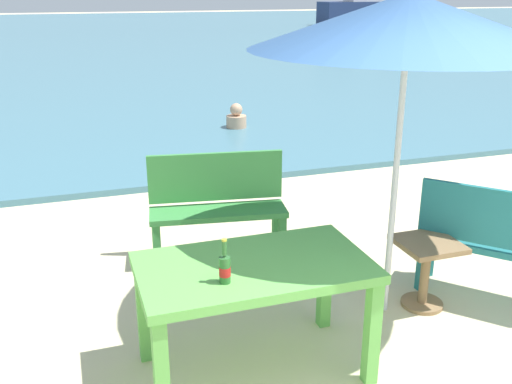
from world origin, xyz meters
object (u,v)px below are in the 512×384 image
bench_teal_center (501,239)px  boat_tanker (371,10)px  picnic_table_green (254,279)px  bench_green_left (217,200)px  swimmer_person (236,118)px  beer_bottle_amber (225,267)px  side_table_wood (426,264)px  patio_umbrella (409,21)px

bench_teal_center → boat_tanker: bearing=62.5°
picnic_table_green → bench_green_left: (0.22, 1.70, -0.11)m
picnic_table_green → swimmer_person: 6.50m
bench_teal_center → swimmer_person: bearing=92.6°
swimmer_person → bench_green_left: bearing=-108.6°
bench_teal_center → boat_tanker: size_ratio=0.17×
beer_bottle_amber → bench_teal_center: 2.31m
bench_green_left → swimmer_person: bench_green_left is taller
bench_teal_center → bench_green_left: bearing=140.6°
boat_tanker → bench_green_left: bearing=-121.3°
picnic_table_green → side_table_wood: 1.55m
swimmer_person → bench_teal_center: bearing=-87.4°
bench_teal_center → bench_green_left: 2.35m
patio_umbrella → bench_green_left: size_ratio=1.85×
bench_teal_center → bench_green_left: (-1.81, 1.49, 0.00)m
patio_umbrella → bench_teal_center: patio_umbrella is taller
side_table_wood → swimmer_person: size_ratio=1.32×
bench_green_left → bench_teal_center: bearing=-39.4°
patio_umbrella → boat_tanker: boat_tanker is taller
bench_green_left → boat_tanker: bearing=58.7°
beer_bottle_amber → bench_green_left: beer_bottle_amber is taller
swimmer_person → side_table_wood: bearing=-92.6°
side_table_wood → boat_tanker: size_ratio=0.08×
picnic_table_green → patio_umbrella: patio_umbrella is taller
beer_bottle_amber → patio_umbrella: bearing=21.8°
picnic_table_green → boat_tanker: bearing=59.8°
patio_umbrella → picnic_table_green: bearing=-161.8°
side_table_wood → bench_green_left: bench_green_left is taller
swimmer_person → boat_tanker: 29.43m
picnic_table_green → beer_bottle_amber: (-0.23, -0.18, 0.20)m
side_table_wood → picnic_table_green: bearing=-166.9°
bench_green_left → swimmer_person: bearing=71.4°
beer_bottle_amber → side_table_wood: size_ratio=0.49×
bench_teal_center → boat_tanker: boat_tanker is taller
beer_bottle_amber → bench_green_left: size_ratio=0.21×
beer_bottle_amber → bench_teal_center: bearing=9.7°
picnic_table_green → bench_green_left: 1.72m
bench_teal_center → bench_green_left: size_ratio=0.91×
bench_teal_center → beer_bottle_amber: bearing=-170.3°
bench_green_left → boat_tanker: size_ratio=0.18×
patio_umbrella → swimmer_person: size_ratio=5.61×
picnic_table_green → bench_teal_center: bench_teal_center is taller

